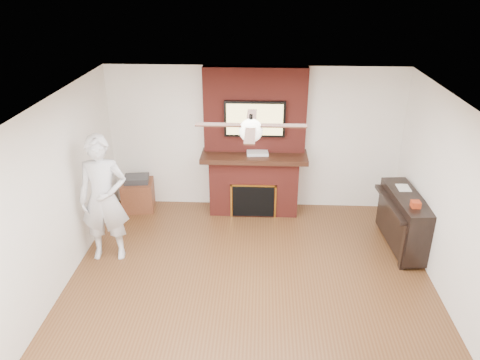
{
  "coord_description": "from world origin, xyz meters",
  "views": [
    {
      "loc": [
        0.12,
        -4.85,
        3.94
      ],
      "look_at": [
        -0.16,
        0.9,
        1.31
      ],
      "focal_mm": 35.0,
      "sensor_mm": 36.0,
      "label": 1
    }
  ],
  "objects_px": {
    "person": "(104,199)",
    "fireplace": "(254,157)",
    "side_table": "(138,194)",
    "piano": "(404,220)"
  },
  "relations": [
    {
      "from": "person",
      "to": "side_table",
      "type": "height_order",
      "value": "person"
    },
    {
      "from": "person",
      "to": "piano",
      "type": "bearing_deg",
      "value": 0.03
    },
    {
      "from": "piano",
      "to": "fireplace",
      "type": "bearing_deg",
      "value": 149.79
    },
    {
      "from": "fireplace",
      "to": "piano",
      "type": "distance_m",
      "value": 2.6
    },
    {
      "from": "fireplace",
      "to": "piano",
      "type": "xyz_separation_m",
      "value": [
        2.29,
        -1.12,
        -0.53
      ]
    },
    {
      "from": "side_table",
      "to": "piano",
      "type": "distance_m",
      "value": 4.47
    },
    {
      "from": "fireplace",
      "to": "person",
      "type": "relative_size",
      "value": 1.32
    },
    {
      "from": "person",
      "to": "fireplace",
      "type": "bearing_deg",
      "value": 31.05
    },
    {
      "from": "fireplace",
      "to": "side_table",
      "type": "distance_m",
      "value": 2.17
    },
    {
      "from": "side_table",
      "to": "piano",
      "type": "xyz_separation_m",
      "value": [
        4.34,
        -1.05,
        0.18
      ]
    }
  ]
}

